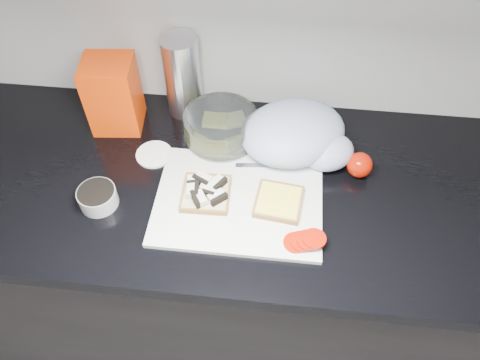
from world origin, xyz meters
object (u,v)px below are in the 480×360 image
Objects in this scene: cutting_board at (239,201)px; glass_bowl at (221,128)px; bread_bag at (113,95)px; steel_canister at (182,76)px.

glass_bowl is (-0.07, 0.21, 0.03)m from cutting_board.
glass_bowl is at bearing -12.02° from bread_bag.
glass_bowl is 0.98× the size of bread_bag.
cutting_board is at bearing -59.36° from steel_canister.
glass_bowl is 0.18m from steel_canister.
steel_canister reaches higher than glass_bowl.
bread_bag reaches higher than glass_bowl.
cutting_board is 0.38m from steel_canister.
steel_canister reaches higher than bread_bag.
bread_bag is 0.86× the size of steel_canister.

